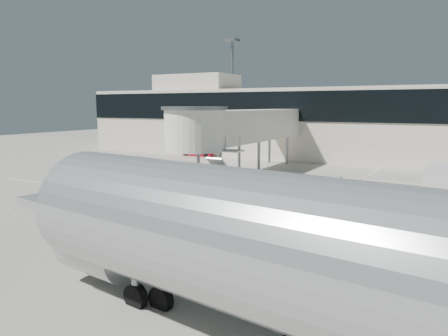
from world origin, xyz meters
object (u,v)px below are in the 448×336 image
at_px(belt_loader, 199,150).
at_px(aircraft, 296,255).
at_px(ground_worker, 143,209).
at_px(box_cart_near, 172,201).
at_px(box_cart_far, 180,192).
at_px(suitcase_cart, 317,191).
at_px(minivan, 443,179).
at_px(baggage_tug, 255,198).

relative_size(belt_loader, aircraft, 0.22).
bearing_deg(ground_worker, box_cart_near, 73.60).
bearing_deg(box_cart_far, aircraft, -71.02).
bearing_deg(suitcase_cart, box_cart_near, -145.06).
height_order(box_cart_near, minivan, minivan).
distance_m(box_cart_far, minivan, 17.51).
relative_size(box_cart_near, minivan, 0.75).
height_order(baggage_tug, ground_worker, ground_worker).
height_order(ground_worker, belt_loader, ground_worker).
height_order(baggage_tug, belt_loader, belt_loader).
xyz_separation_m(baggage_tug, belt_loader, (-17.30, 20.79, 0.22)).
bearing_deg(box_cart_near, baggage_tug, 26.29).
bearing_deg(belt_loader, aircraft, -55.98).
relative_size(ground_worker, minivan, 0.37).
distance_m(box_cart_far, ground_worker, 7.04).
bearing_deg(suitcase_cart, box_cart_far, -163.78).
relative_size(box_cart_near, aircraft, 0.22).
bearing_deg(minivan, ground_worker, -128.38).
relative_size(suitcase_cart, aircraft, 0.21).
relative_size(suitcase_cart, ground_worker, 1.95).
height_order(box_cart_near, belt_loader, belt_loader).
relative_size(minivan, belt_loader, 1.33).
height_order(box_cart_far, minivan, minivan).
bearing_deg(baggage_tug, aircraft, -74.72).
distance_m(ground_worker, minivan, 20.09).
height_order(suitcase_cart, aircraft, aircraft).
relative_size(suitcase_cart, box_cart_near, 0.96).
distance_m(box_cart_near, ground_worker, 3.97).
bearing_deg(belt_loader, box_cart_far, -61.90).
relative_size(baggage_tug, minivan, 0.43).
height_order(box_cart_near, box_cart_far, box_cart_near).
bearing_deg(box_cart_far, ground_worker, -94.47).
height_order(minivan, belt_loader, minivan).
relative_size(box_cart_near, belt_loader, 0.99).
height_order(suitcase_cart, minivan, minivan).
bearing_deg(ground_worker, aircraft, -65.24).
height_order(baggage_tug, minivan, minivan).
relative_size(suitcase_cart, belt_loader, 0.95).
xyz_separation_m(box_cart_near, aircraft, (11.57, -10.91, 2.10)).
distance_m(minivan, aircraft, 22.90).
bearing_deg(ground_worker, belt_loader, 86.24).
bearing_deg(minivan, aircraft, -94.71).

